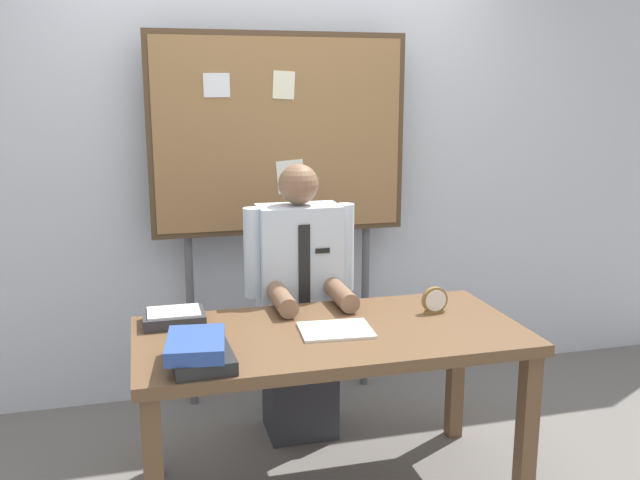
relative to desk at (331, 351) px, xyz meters
name	(u,v)px	position (x,y,z in m)	size (l,w,h in m)	color
back_wall	(273,159)	(0.00, 1.21, 0.69)	(6.40, 0.08, 2.70)	silver
desk	(331,351)	(0.00, 0.00, 0.00)	(1.62, 0.79, 0.75)	brown
person	(300,313)	(0.00, 0.57, -0.02)	(0.55, 0.56, 1.39)	#2D2D33
bulletin_board	(280,140)	(0.00, 1.01, 0.81)	(1.39, 0.09, 2.03)	#4C3823
book_stack	(199,351)	(-0.57, -0.23, 0.14)	(0.26, 0.32, 0.11)	#262626
open_notebook	(336,330)	(0.02, -0.02, 0.10)	(0.30, 0.23, 0.01)	white
desk_clock	(435,301)	(0.52, 0.10, 0.15)	(0.12, 0.04, 0.12)	olive
paper_tray	(174,317)	(-0.63, 0.25, 0.12)	(0.26, 0.20, 0.06)	#333338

